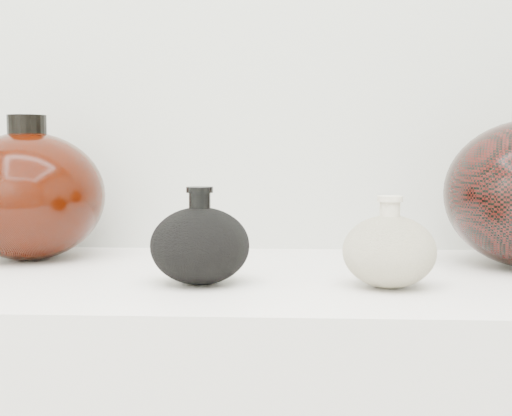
{
  "coord_description": "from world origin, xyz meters",
  "views": [
    {
      "loc": [
        0.08,
        -0.01,
        1.07
      ],
      "look_at": [
        0.04,
        0.92,
        0.99
      ],
      "focal_mm": 50.0,
      "sensor_mm": 36.0,
      "label": 1
    }
  ],
  "objects": [
    {
      "name": "left_round_pot",
      "position": [
        -0.32,
        1.06,
        1.0
      ],
      "size": [
        0.29,
        0.29,
        0.22
      ],
      "color": "black",
      "rests_on": "display_counter"
    },
    {
      "name": "black_gourd_vase",
      "position": [
        -0.03,
        0.88,
        0.95
      ],
      "size": [
        0.14,
        0.14,
        0.12
      ],
      "color": "black",
      "rests_on": "display_counter"
    },
    {
      "name": "cream_gourd_vase",
      "position": [
        0.2,
        0.87,
        0.95
      ],
      "size": [
        0.14,
        0.14,
        0.11
      ],
      "color": "beige",
      "rests_on": "display_counter"
    }
  ]
}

